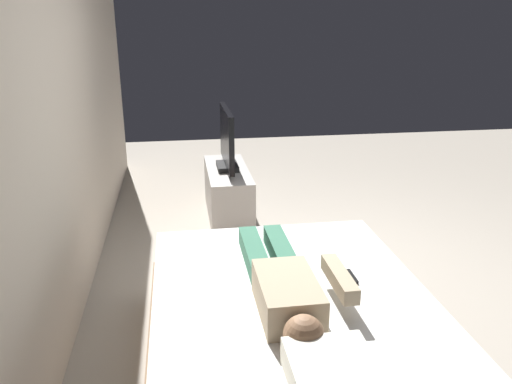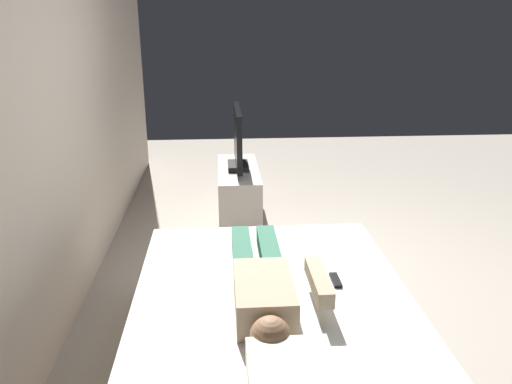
{
  "view_description": "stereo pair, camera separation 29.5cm",
  "coord_description": "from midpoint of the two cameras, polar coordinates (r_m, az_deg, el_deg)",
  "views": [
    {
      "loc": [
        -3.24,
        1.1,
        1.91
      ],
      "look_at": [
        0.27,
        0.55,
        0.69
      ],
      "focal_mm": 35.64,
      "sensor_mm": 36.0,
      "label": 1
    },
    {
      "loc": [
        -3.27,
        0.8,
        1.91
      ],
      "look_at": [
        0.27,
        0.55,
        0.69
      ],
      "focal_mm": 35.64,
      "sensor_mm": 36.0,
      "label": 2
    }
  ],
  "objects": [
    {
      "name": "ground_plane",
      "position": [
        3.89,
        10.75,
        -10.78
      ],
      "size": [
        10.0,
        10.0,
        0.0
      ],
      "primitive_type": "plane",
      "color": "#ADA393"
    },
    {
      "name": "back_wall",
      "position": [
        3.8,
        -18.08,
        10.35
      ],
      "size": [
        6.4,
        0.1,
        2.8
      ],
      "primitive_type": "cube",
      "color": "beige",
      "rests_on": "ground"
    },
    {
      "name": "person",
      "position": [
        2.63,
        4.23,
        -10.41
      ],
      "size": [
        1.26,
        0.46,
        0.18
      ],
      "color": "tan",
      "rests_on": "bed"
    },
    {
      "name": "bed",
      "position": [
        2.81,
        5.12,
        -17.02
      ],
      "size": [
        2.05,
        1.52,
        0.54
      ],
      "color": "brown",
      "rests_on": "ground"
    },
    {
      "name": "remote",
      "position": [
        2.88,
        11.88,
        -9.71
      ],
      "size": [
        0.15,
        0.04,
        0.02
      ],
      "primitive_type": "cube",
      "color": "black",
      "rests_on": "bed"
    },
    {
      "name": "tv",
      "position": [
        4.94,
        -0.34,
        5.84
      ],
      "size": [
        0.88,
        0.2,
        0.59
      ],
      "color": "black",
      "rests_on": "tv_stand"
    },
    {
      "name": "tv_stand",
      "position": [
        5.09,
        -0.33,
        -0.03
      ],
      "size": [
        1.1,
        0.4,
        0.5
      ],
      "primitive_type": "cube",
      "color": "#B7B2AD",
      "rests_on": "ground"
    }
  ]
}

